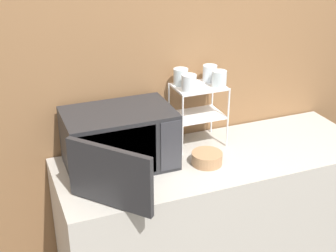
# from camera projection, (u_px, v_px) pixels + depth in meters

# --- Properties ---
(wall_back) EXTENTS (8.00, 0.06, 2.60)m
(wall_back) POSITION_uv_depth(u_px,v_px,m) (192.00, 66.00, 2.76)
(wall_back) COLOR olive
(wall_back) RESTS_ON ground_plane
(counter) EXTENTS (1.81, 0.64, 0.88)m
(counter) POSITION_uv_depth(u_px,v_px,m) (214.00, 220.00, 2.82)
(counter) COLOR #B7B2A8
(counter) RESTS_ON ground_plane
(microwave) EXTENTS (0.59, 0.72, 0.31)m
(microwave) POSITION_uv_depth(u_px,v_px,m) (119.00, 140.00, 2.46)
(microwave) COLOR #262628
(microwave) RESTS_ON counter
(dish_rack) EXTENTS (0.29, 0.21, 0.36)m
(dish_rack) POSITION_uv_depth(u_px,v_px,m) (198.00, 102.00, 2.67)
(dish_rack) COLOR white
(dish_rack) RESTS_ON counter
(glass_front_left) EXTENTS (0.08, 0.08, 0.09)m
(glass_front_left) POSITION_uv_depth(u_px,v_px,m) (189.00, 83.00, 2.53)
(glass_front_left) COLOR silver
(glass_front_left) RESTS_ON dish_rack
(glass_back_right) EXTENTS (0.08, 0.08, 0.09)m
(glass_back_right) POSITION_uv_depth(u_px,v_px,m) (210.00, 73.00, 2.68)
(glass_back_right) COLOR silver
(glass_back_right) RESTS_ON dish_rack
(glass_front_right) EXTENTS (0.08, 0.08, 0.09)m
(glass_front_right) POSITION_uv_depth(u_px,v_px,m) (219.00, 79.00, 2.59)
(glass_front_right) COLOR silver
(glass_front_right) RESTS_ON dish_rack
(glass_back_left) EXTENTS (0.08, 0.08, 0.09)m
(glass_back_left) POSITION_uv_depth(u_px,v_px,m) (181.00, 77.00, 2.62)
(glass_back_left) COLOR silver
(glass_back_left) RESTS_ON dish_rack
(bowl) EXTENTS (0.17, 0.17, 0.07)m
(bowl) POSITION_uv_depth(u_px,v_px,m) (207.00, 158.00, 2.54)
(bowl) COLOR #AD7F56
(bowl) RESTS_ON counter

